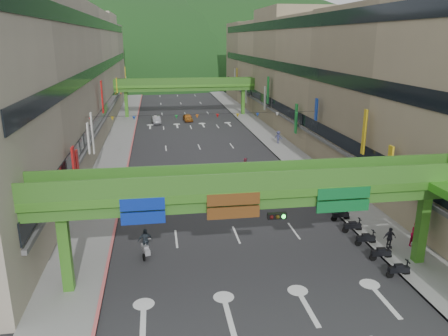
% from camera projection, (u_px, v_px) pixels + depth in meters
% --- Properties ---
extents(road_slab, '(18.00, 140.00, 0.02)m').
position_uv_depth(road_slab, '(193.00, 132.00, 68.81)').
color(road_slab, '#28282B').
rests_on(road_slab, ground).
extents(sidewalk_left, '(4.00, 140.00, 0.15)m').
position_uv_depth(sidewalk_left, '(122.00, 134.00, 67.17)').
color(sidewalk_left, gray).
rests_on(sidewalk_left, ground).
extents(sidewalk_right, '(4.00, 140.00, 0.15)m').
position_uv_depth(sidewalk_right, '(261.00, 130.00, 70.41)').
color(sidewalk_right, gray).
rests_on(sidewalk_right, ground).
extents(curb_left, '(0.20, 140.00, 0.18)m').
position_uv_depth(curb_left, '(134.00, 133.00, 67.44)').
color(curb_left, '#CC5959').
rests_on(curb_left, ground).
extents(curb_right, '(0.20, 140.00, 0.18)m').
position_uv_depth(curb_right, '(249.00, 130.00, 70.12)').
color(curb_right, gray).
rests_on(curb_right, ground).
extents(building_row_left, '(12.80, 95.00, 19.00)m').
position_uv_depth(building_row_left, '(62.00, 72.00, 63.32)').
color(building_row_left, '#9E937F').
rests_on(building_row_left, ground).
extents(building_row_right, '(12.80, 95.00, 19.00)m').
position_uv_depth(building_row_right, '(311.00, 70.00, 68.90)').
color(building_row_right, gray).
rests_on(building_row_right, ground).
extents(overpass_near, '(28.00, 12.27, 7.10)m').
position_uv_depth(overpass_near, '(273.00, 201.00, 25.21)').
color(overpass_near, '#4C9E2D').
rests_on(overpass_near, ground).
extents(overpass_far, '(28.00, 2.20, 7.10)m').
position_uv_depth(overpass_far, '(185.00, 87.00, 81.48)').
color(overpass_far, '#4C9E2D').
rests_on(overpass_far, ground).
extents(hill_left, '(168.00, 140.00, 112.00)m').
position_uv_depth(hill_left, '(131.00, 76.00, 170.78)').
color(hill_left, '#1C4419').
rests_on(hill_left, ground).
extents(hill_right, '(208.00, 176.00, 128.00)m').
position_uv_depth(hill_right, '(224.00, 71.00, 195.61)').
color(hill_right, '#1C4419').
rests_on(hill_right, ground).
extents(bunting_string, '(26.00, 0.36, 0.47)m').
position_uv_depth(bunting_string, '(207.00, 116.00, 48.17)').
color(bunting_string, black).
rests_on(bunting_string, ground).
extents(scooter_rider_near, '(0.61, 1.60, 1.88)m').
position_uv_depth(scooter_rider_near, '(196.00, 192.00, 39.50)').
color(scooter_rider_near, black).
rests_on(scooter_rider_near, ground).
extents(scooter_rider_mid, '(0.96, 1.60, 2.14)m').
position_uv_depth(scooter_rider_mid, '(246.00, 167.00, 46.11)').
color(scooter_rider_mid, black).
rests_on(scooter_rider_mid, ground).
extents(scooter_rider_left, '(1.08, 1.58, 2.07)m').
position_uv_depth(scooter_rider_left, '(145.00, 243.00, 29.24)').
color(scooter_rider_left, gray).
rests_on(scooter_rider_left, ground).
extents(scooter_rider_far, '(0.91, 1.59, 2.03)m').
position_uv_depth(scooter_rider_far, '(190.00, 180.00, 42.12)').
color(scooter_rider_far, maroon).
rests_on(scooter_rider_far, ground).
extents(parked_scooter_row, '(1.60, 11.55, 1.08)m').
position_uv_depth(parked_scooter_row, '(359.00, 232.00, 32.08)').
color(parked_scooter_row, black).
rests_on(parked_scooter_row, ground).
extents(car_silver, '(1.77, 4.02, 1.28)m').
position_uv_depth(car_silver, '(156.00, 120.00, 75.45)').
color(car_silver, gray).
rests_on(car_silver, ground).
extents(car_yellow, '(1.79, 3.79, 1.25)m').
position_uv_depth(car_yellow, '(188.00, 118.00, 77.82)').
color(car_yellow, orange).
rests_on(car_yellow, ground).
extents(pedestrian_red, '(1.01, 0.86, 1.82)m').
position_uv_depth(pedestrian_red, '(416.00, 236.00, 30.55)').
color(pedestrian_red, '#B3072D').
rests_on(pedestrian_red, ground).
extents(pedestrian_dark, '(0.90, 0.37, 1.53)m').
position_uv_depth(pedestrian_dark, '(389.00, 240.00, 30.30)').
color(pedestrian_dark, black).
rests_on(pedestrian_dark, ground).
extents(pedestrian_blue, '(0.94, 0.87, 1.70)m').
position_uv_depth(pedestrian_blue, '(278.00, 138.00, 60.73)').
color(pedestrian_blue, navy).
rests_on(pedestrian_blue, ground).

